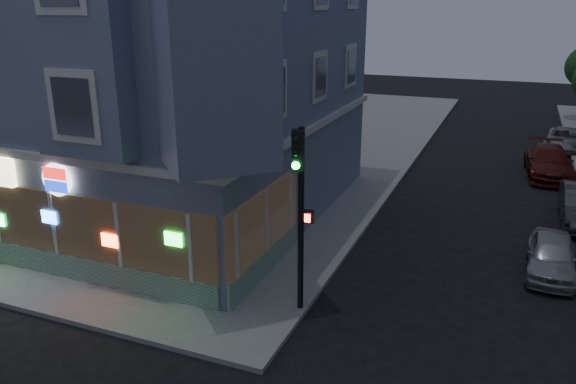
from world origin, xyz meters
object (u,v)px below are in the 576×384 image
Objects in this scene: parked_car_d at (565,139)px; parked_car_c at (549,162)px; traffic_signal at (300,191)px; parked_car_a at (552,256)px.

parked_car_c is at bearing -92.34° from parked_car_d.
parked_car_d is 24.88m from traffic_signal.
parked_car_d is 0.86× the size of traffic_signal.
parked_car_c is at bearing 49.86° from traffic_signal.
parked_car_c reaches higher than parked_car_d.
parked_car_a is 18.05m from parked_car_d.
parked_car_a reaches higher than parked_car_d.
traffic_signal reaches higher than parked_car_d.
parked_car_a is 0.70× the size of traffic_signal.
parked_car_c is at bearing 90.27° from parked_car_a.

